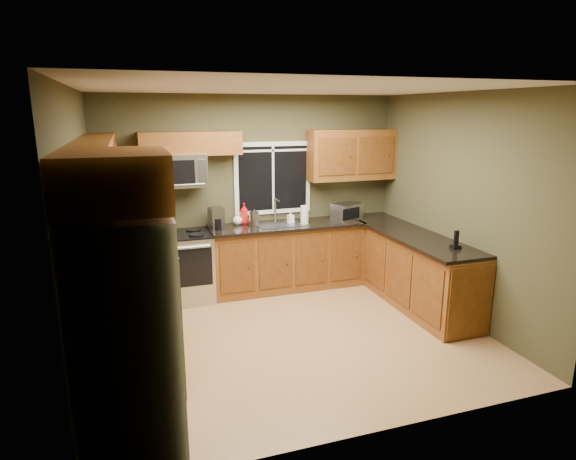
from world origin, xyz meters
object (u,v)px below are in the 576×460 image
refrigerator (127,333)px  soap_bottle_c (237,219)px  coffee_maker (216,219)px  microwave (176,171)px  toaster_oven (347,212)px  soap_bottle_a (244,214)px  paper_towel_roll (305,215)px  soap_bottle_b (291,217)px  range (183,267)px  kettle (254,218)px  cordless_phone (456,243)px

refrigerator → soap_bottle_c: size_ratio=10.71×
coffee_maker → soap_bottle_c: (0.32, 0.15, -0.05)m
microwave → toaster_oven: bearing=-3.4°
coffee_maker → soap_bottle_a: bearing=21.6°
microwave → paper_towel_roll: (1.70, -0.18, -0.66)m
refrigerator → soap_bottle_b: (2.22, 2.83, 0.13)m
refrigerator → range: (0.69, 2.77, -0.43)m
coffee_maker → soap_bottle_a: soap_bottle_a is taller
refrigerator → soap_bottle_a: 3.39m
coffee_maker → soap_bottle_c: size_ratio=1.71×
kettle → cordless_phone: bearing=-43.5°
microwave → paper_towel_roll: size_ratio=2.69×
coffee_maker → kettle: 0.52m
microwave → cordless_phone: microwave is taller
range → toaster_oven: 2.44m
microwave → soap_bottle_b: bearing=-2.9°
soap_bottle_b → coffee_maker: bearing=-179.9°
kettle → cordless_phone: 2.64m
range → soap_bottle_b: 1.63m
refrigerator → soap_bottle_c: 3.33m
soap_bottle_b → range: bearing=-177.8°
kettle → paper_towel_roll: 0.71m
range → soap_bottle_a: size_ratio=3.22×
range → soap_bottle_a: 1.11m
microwave → coffee_maker: (0.48, -0.08, -0.65)m
soap_bottle_a → range: bearing=-166.2°
refrigerator → soap_bottle_c: refrigerator is taller
kettle → soap_bottle_a: 0.20m
toaster_oven → paper_towel_roll: 0.67m
coffee_maker → microwave: bearing=170.4°
soap_bottle_c → cordless_phone: bearing=-42.9°
soap_bottle_c → paper_towel_roll: bearing=-15.6°
refrigerator → microwave: 3.10m
cordless_phone → microwave: bearing=146.9°
coffee_maker → soap_bottle_b: 1.05m
coffee_maker → soap_bottle_b: size_ratio=1.68×
cordless_phone → soap_bottle_b: bearing=127.3°
range → cordless_phone: bearing=-31.2°
refrigerator → soap_bottle_a: refrigerator is taller
toaster_oven → cordless_phone: (0.55, -1.76, -0.06)m
soap_bottle_a → soap_bottle_b: (0.63, -0.16, -0.06)m
cordless_phone → refrigerator: bearing=-164.4°
soap_bottle_a → kettle: bearing=-59.2°
soap_bottle_b → cordless_phone: bearing=-52.7°
soap_bottle_a → refrigerator: bearing=-118.0°
soap_bottle_c → coffee_maker: bearing=-154.8°
soap_bottle_b → soap_bottle_c: soap_bottle_b is taller
toaster_oven → cordless_phone: 1.84m
soap_bottle_c → soap_bottle_b: bearing=-11.5°
toaster_oven → soap_bottle_a: (-1.47, 0.23, 0.02)m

